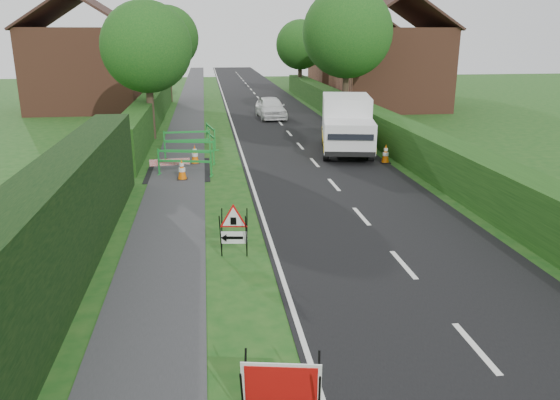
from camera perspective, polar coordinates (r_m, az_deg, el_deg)
ground at (r=11.41m, az=2.50°, el=-9.51°), size 120.00×120.00×0.00m
road_surface at (r=45.54m, az=-2.20°, el=10.51°), size 6.00×90.00×0.02m
footpath at (r=45.35m, az=-9.25°, el=10.29°), size 2.00×90.00×0.02m
hedge_west_near at (r=11.69m, az=-22.83°, el=-10.25°), size 1.10×18.00×2.50m
hedge_west_far at (r=32.60m, az=-13.25°, el=7.52°), size 1.00×24.00×1.80m
hedge_east at (r=27.82m, az=9.97°, el=6.15°), size 1.20×50.00×1.50m
house_west at (r=40.93m, az=-19.68°, el=12.92°), size 7.50×7.40×7.88m
house_east_a at (r=40.22m, az=11.27°, el=13.50°), size 7.50×7.40×7.88m
house_east_b at (r=53.91m, az=7.44°, el=14.47°), size 7.50×7.40×7.88m
tree_nw at (r=28.19m, az=-13.78°, el=15.25°), size 4.40×4.40×6.70m
tree_ne at (r=33.10m, az=7.05°, el=16.97°), size 5.20×5.20×7.79m
tree_fw at (r=44.14m, az=-11.74°, el=16.26°), size 4.80×4.80×7.24m
tree_fe at (r=48.76m, az=2.13°, el=15.90°), size 4.20×4.20×6.33m
red_rect_sign at (r=7.77m, az=0.12°, el=-18.99°), size 1.16×0.83×0.91m
triangle_sign at (r=12.81m, az=-5.03°, el=-2.79°), size 0.85×0.85×1.11m
works_van at (r=24.66m, az=6.97°, el=7.95°), size 3.05×5.61×2.43m
traffic_cone_0 at (r=22.85m, az=10.98°, el=4.78°), size 0.38×0.38×0.79m
traffic_cone_1 at (r=24.45m, az=8.39°, el=5.69°), size 0.38×0.38×0.79m
traffic_cone_2 at (r=27.77m, az=6.72°, el=7.09°), size 0.38×0.38×0.79m
traffic_cone_3 at (r=20.12m, az=-10.21°, el=3.18°), size 0.38×0.38×0.79m
traffic_cone_4 at (r=22.58m, az=-8.89°, el=4.74°), size 0.38×0.38×0.79m
ped_barrier_0 at (r=20.66m, az=-9.94°, el=4.24°), size 2.08×0.84×1.00m
ped_barrier_1 at (r=22.50m, az=-9.47°, el=5.29°), size 2.09×0.74×1.00m
ped_barrier_2 at (r=24.81m, az=-9.68°, el=6.36°), size 2.07×0.45×1.00m
ped_barrier_3 at (r=25.95m, az=-7.27°, el=6.92°), size 0.70×2.09×1.00m
redwhite_plank at (r=21.20m, az=-11.37°, el=2.73°), size 1.50×0.20×0.25m
litter_can at (r=8.47m, az=1.34°, el=-19.89°), size 0.12×0.07×0.07m
hatchback_car at (r=34.73m, az=-0.98°, el=9.64°), size 1.77×4.05×1.36m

